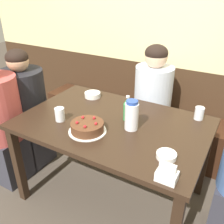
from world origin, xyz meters
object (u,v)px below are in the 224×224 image
person_teal_shirt (26,110)px  person_pale_blue_shirt (152,105)px  birthday_cake (87,127)px  bowl_soup_white (166,155)px  soju_bottle (127,109)px  glass_tumbler_short (199,113)px  water_pitcher (132,115)px  bowl_rice_small (93,95)px  napkin_holder (167,174)px  bench_seat (150,129)px  glass_water_tall (60,114)px  person_dark_striped (0,123)px

person_teal_shirt → person_pale_blue_shirt: bearing=35.3°
birthday_cake → bowl_soup_white: size_ratio=2.20×
soju_bottle → person_pale_blue_shirt: (-0.04, 0.63, -0.25)m
bowl_soup_white → glass_tumbler_short: 0.58m
water_pitcher → bowl_rice_small: (-0.54, 0.32, -0.08)m
water_pitcher → bowl_rice_small: size_ratio=1.54×
bowl_soup_white → person_teal_shirt: 1.47m
bowl_soup_white → person_pale_blue_shirt: (-0.45, 0.93, -0.17)m
glass_tumbler_short → person_pale_blue_shirt: size_ratio=0.08×
napkin_holder → bowl_soup_white: size_ratio=0.91×
glass_tumbler_short → person_teal_shirt: bearing=-166.9°
water_pitcher → bowl_soup_white: 0.39m
bench_seat → bowl_soup_white: bowl_soup_white is taller
glass_water_tall → glass_tumbler_short: glass_water_tall is taller
bench_seat → water_pitcher: (0.16, -0.85, 0.62)m
water_pitcher → bowl_soup_white: bearing=-30.8°
bench_seat → birthday_cake: (-0.08, -1.03, 0.55)m
soju_bottle → glass_water_tall: soju_bottle is taller
person_teal_shirt → glass_water_tall: bearing=-17.8°
bench_seat → birthday_cake: 1.17m
napkin_holder → birthday_cake: bearing=163.5°
person_teal_shirt → person_dark_striped: size_ratio=0.98×
napkin_holder → glass_water_tall: size_ratio=1.09×
bowl_soup_white → person_teal_shirt: bearing=171.0°
napkin_holder → person_teal_shirt: person_teal_shirt is taller
water_pitcher → glass_water_tall: bearing=-162.7°
bench_seat → person_dark_striped: person_dark_striped is taller
water_pitcher → glass_tumbler_short: 0.54m
bowl_soup_white → glass_water_tall: 0.84m
bench_seat → person_teal_shirt: 1.30m
glass_water_tall → bowl_rice_small: bearing=93.4°
person_teal_shirt → person_dark_striped: 0.29m
bowl_rice_small → person_pale_blue_shirt: size_ratio=0.12×
water_pitcher → soju_bottle: bearing=129.3°
napkin_holder → bowl_rice_small: bearing=143.4°
bench_seat → birthday_cake: bearing=-94.7°
birthday_cake → bowl_soup_white: 0.57m
glass_tumbler_short → bowl_soup_white: bearing=-95.5°
napkin_holder → bowl_soup_white: 0.19m
napkin_holder → person_teal_shirt: bearing=164.8°
person_dark_striped → bowl_soup_white: bearing=2.5°
person_dark_striped → glass_tumbler_short: bearing=23.1°
soju_bottle → person_pale_blue_shirt: 0.68m
birthday_cake → glass_tumbler_short: bearing=42.1°
birthday_cake → person_teal_shirt: bearing=165.8°
napkin_holder → water_pitcher: bearing=136.1°
soju_bottle → bowl_rice_small: soju_bottle is taller
birthday_cake → person_pale_blue_shirt: size_ratio=0.23×
bowl_soup_white → person_teal_shirt: size_ratio=0.10×
birthday_cake → water_pitcher: water_pitcher is taller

